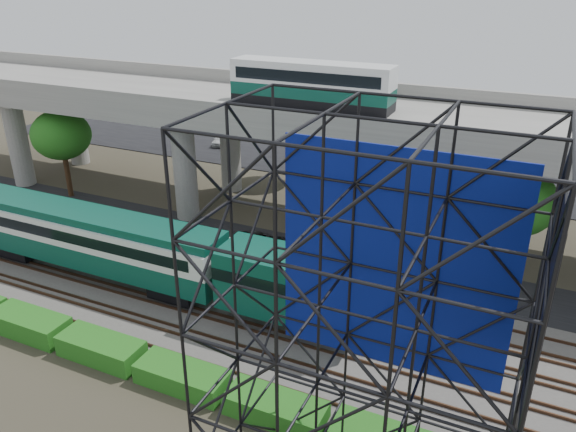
% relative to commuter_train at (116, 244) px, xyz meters
% --- Properties ---
extents(ground, '(140.00, 140.00, 0.00)m').
position_rel_commuter_train_xyz_m(ground, '(8.02, -2.00, -2.88)').
color(ground, '#474233').
rests_on(ground, ground).
extents(ballast_bed, '(90.00, 12.00, 0.20)m').
position_rel_commuter_train_xyz_m(ballast_bed, '(8.02, 0.00, -2.78)').
color(ballast_bed, slate).
rests_on(ballast_bed, ground).
extents(service_road, '(90.00, 5.00, 0.08)m').
position_rel_commuter_train_xyz_m(service_road, '(8.02, 8.50, -2.84)').
color(service_road, black).
rests_on(service_road, ground).
extents(parking_lot, '(90.00, 18.00, 0.08)m').
position_rel_commuter_train_xyz_m(parking_lot, '(8.02, 32.00, -2.84)').
color(parking_lot, black).
rests_on(parking_lot, ground).
extents(harbor_water, '(140.00, 40.00, 0.03)m').
position_rel_commuter_train_xyz_m(harbor_water, '(8.02, 54.00, -2.87)').
color(harbor_water, '#405A69').
rests_on(harbor_water, ground).
extents(rail_tracks, '(90.00, 9.52, 0.16)m').
position_rel_commuter_train_xyz_m(rail_tracks, '(8.02, -0.00, -2.60)').
color(rail_tracks, '#472D1E').
rests_on(rail_tracks, ballast_bed).
extents(commuter_train, '(29.30, 3.06, 4.30)m').
position_rel_commuter_train_xyz_m(commuter_train, '(0.00, 0.00, 0.00)').
color(commuter_train, black).
rests_on(commuter_train, rail_tracks).
extents(overpass, '(80.00, 12.00, 12.40)m').
position_rel_commuter_train_xyz_m(overpass, '(7.96, 14.00, 5.33)').
color(overpass, '#9E9B93').
rests_on(overpass, ground).
extents(scaffold_tower, '(9.36, 6.36, 15.00)m').
position_rel_commuter_train_xyz_m(scaffold_tower, '(18.91, -9.98, 4.59)').
color(scaffold_tower, black).
rests_on(scaffold_tower, ground).
extents(hedge_strip, '(34.60, 1.80, 1.20)m').
position_rel_commuter_train_xyz_m(hedge_strip, '(9.03, -6.30, -2.32)').
color(hedge_strip, '#166318').
rests_on(hedge_strip, ground).
extents(trees, '(40.94, 16.94, 7.69)m').
position_rel_commuter_train_xyz_m(trees, '(3.36, 14.17, 2.69)').
color(trees, '#382314').
rests_on(trees, ground).
extents(suv, '(4.79, 2.89, 1.24)m').
position_rel_commuter_train_xyz_m(suv, '(5.95, 7.70, -2.18)').
color(suv, black).
rests_on(suv, service_road).
extents(parked_cars, '(37.00, 9.59, 1.29)m').
position_rel_commuter_train_xyz_m(parked_cars, '(8.47, 31.55, -2.20)').
color(parked_cars, silver).
rests_on(parked_cars, parking_lot).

